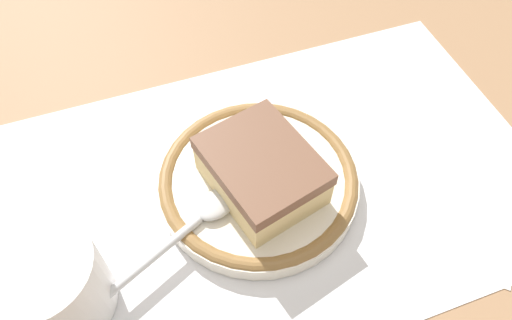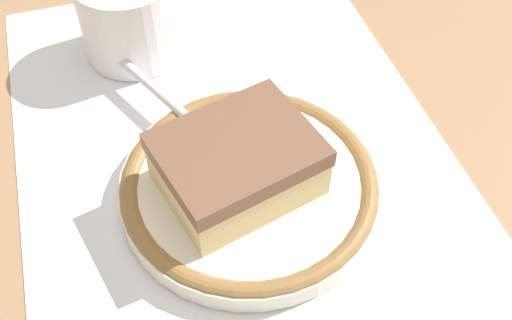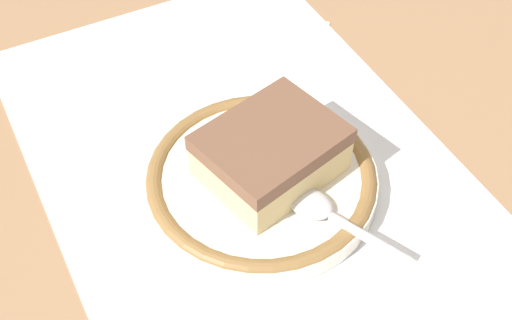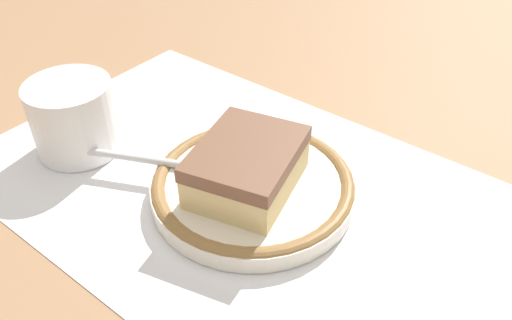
% 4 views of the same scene
% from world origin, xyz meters
% --- Properties ---
extents(ground_plane, '(2.40, 2.40, 0.00)m').
position_xyz_m(ground_plane, '(0.00, 0.00, 0.00)').
color(ground_plane, '#9E7551').
extents(placemat, '(0.52, 0.31, 0.00)m').
position_xyz_m(placemat, '(0.00, 0.00, 0.00)').
color(placemat, white).
rests_on(placemat, ground_plane).
extents(plate, '(0.18, 0.18, 0.02)m').
position_xyz_m(plate, '(-0.00, 0.00, 0.01)').
color(plate, silver).
rests_on(plate, placemat).
extents(cake_slice, '(0.10, 0.11, 0.04)m').
position_xyz_m(cake_slice, '(0.00, -0.01, 0.04)').
color(cake_slice, beige).
rests_on(cake_slice, plate).
extents(spoon, '(0.14, 0.08, 0.01)m').
position_xyz_m(spoon, '(-0.07, -0.03, 0.02)').
color(spoon, silver).
rests_on(spoon, plate).
extents(cup, '(0.08, 0.08, 0.07)m').
position_xyz_m(cup, '(-0.18, -0.05, 0.03)').
color(cup, white).
rests_on(cup, placemat).
extents(napkin, '(0.16, 0.16, 0.00)m').
position_xyz_m(napkin, '(0.15, -0.08, 0.00)').
color(napkin, white).
rests_on(napkin, placemat).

